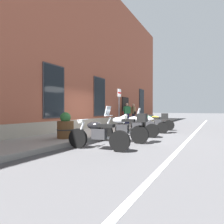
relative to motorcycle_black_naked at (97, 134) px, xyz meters
name	(u,v)px	position (x,y,z in m)	size (l,w,h in m)	color
ground_plane	(116,135)	(3.03, 1.08, -0.47)	(140.00, 140.00, 0.00)	#424244
sidewalk	(97,132)	(3.03, 2.26, -0.39)	(31.59, 2.36, 0.16)	gray
lane_stripe	(187,141)	(3.03, -2.12, -0.47)	(31.59, 0.12, 0.01)	silver
brick_pub_facade	(50,51)	(3.03, 6.00, 4.51)	(25.59, 5.24, 9.98)	brown
motorcycle_black_naked	(97,134)	(0.00, 0.00, 0.00)	(0.67, 2.02, 0.93)	black
motorcycle_silver_touring	(124,127)	(1.50, -0.14, 0.10)	(0.66, 2.06, 1.38)	black
motorcycle_white_sport	(135,124)	(2.99, 0.10, 0.10)	(0.64, 2.03, 1.05)	black
motorcycle_green_touring	(152,122)	(4.64, -0.15, 0.09)	(0.74, 1.98, 1.34)	black
motorcycle_yellow_naked	(157,122)	(6.15, 0.04, 0.00)	(0.66, 2.04, 0.92)	black
pedestrian_striped_shirt	(127,112)	(7.73, 2.86, 0.59)	(0.47, 0.56, 1.62)	#1E1E4C
pedestrian_tan_coat	(133,112)	(8.45, 2.63, 0.57)	(0.51, 0.53, 1.59)	#2D3351
parking_sign	(119,103)	(4.42, 1.71, 1.19)	(0.36, 0.07, 2.31)	#4C4C51
barrel_planter	(65,127)	(0.40, 1.81, 0.10)	(0.65, 0.65, 0.98)	brown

